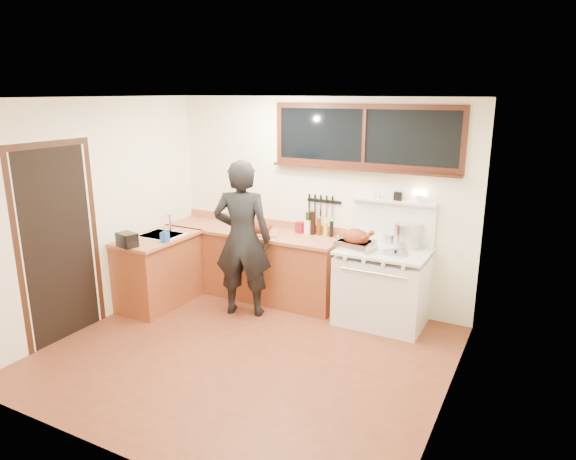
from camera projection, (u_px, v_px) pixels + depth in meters
The scene contains 20 objects.
ground_plane at pixel (246, 355), 5.36m from camera, with size 4.00×3.50×0.02m, color maroon.
room_shell at pixel (242, 200), 4.93m from camera, with size 4.10×3.60×2.65m.
counter_back at pixel (252, 262), 6.84m from camera, with size 2.44×0.64×1.00m.
counter_left at pixel (158, 270), 6.54m from camera, with size 0.64×1.09×0.90m.
sink_unit at pixel (162, 239), 6.49m from camera, with size 0.50×0.45×0.37m.
vintage_stove at pixel (382, 285), 5.99m from camera, with size 1.02×0.74×1.57m.
back_window at pixel (364, 144), 6.02m from camera, with size 2.32×0.13×0.77m.
left_doorway at pixel (59, 243), 5.50m from camera, with size 0.02×1.04×2.17m.
knife_strip at pixel (323, 202), 6.46m from camera, with size 0.46×0.03×0.28m.
man at pixel (242, 239), 6.13m from camera, with size 0.80×0.65×1.91m.
soap_bottle at pixel (165, 235), 6.15m from camera, with size 0.09×0.09×0.19m.
toaster at pixel (127, 240), 5.98m from camera, with size 0.27×0.21×0.16m.
cutting_board at pixel (262, 230), 6.51m from camera, with size 0.52×0.47×0.14m.
roast_turkey at pixel (356, 241), 5.88m from camera, with size 0.45×0.36×0.24m.
stockpot at pixel (407, 235), 5.94m from camera, with size 0.40×0.40×0.29m.
saucepan at pixel (389, 238), 6.13m from camera, with size 0.19×0.28×0.11m.
pot_lid at pixel (395, 253), 5.73m from camera, with size 0.34×0.34×0.04m.
coffee_tin at pixel (300, 227), 6.57m from camera, with size 0.11×0.10×0.15m.
pitcher at pixel (308, 227), 6.51m from camera, with size 0.12×0.12×0.18m.
bottle_cluster at pixel (317, 225), 6.46m from camera, with size 0.38×0.07×0.30m.
Camera 1 is at (2.63, -4.08, 2.66)m, focal length 32.00 mm.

